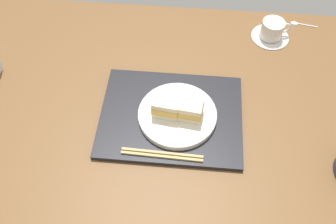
{
  "coord_description": "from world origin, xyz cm",
  "views": [
    {
      "loc": [
        8.72,
        -60.06,
        88.31
      ],
      "look_at": [
        3.44,
        -1.06,
        5.0
      ],
      "focal_mm": 39.53,
      "sensor_mm": 36.0,
      "label": 1
    }
  ],
  "objects": [
    {
      "name": "sandwich_near",
      "position": [
        2.81,
        0.29,
        6.12
      ],
      "size": [
        7.86,
        6.49,
        5.71
      ],
      "color": "beige",
      "rests_on": "sandwich_plate"
    },
    {
      "name": "coffee_cup",
      "position": [
        35.21,
        36.96,
        2.93
      ],
      "size": [
        12.74,
        12.74,
        6.62
      ],
      "color": "white",
      "rests_on": "ground_plane"
    },
    {
      "name": "serving_tray",
      "position": [
        4.19,
        0.61,
        0.74
      ],
      "size": [
        40.56,
        31.47,
        1.47
      ],
      "primitive_type": "cube",
      "color": "black",
      "rests_on": "ground_plane"
    },
    {
      "name": "sandwich_far",
      "position": [
        9.22,
        -0.54,
        6.07
      ],
      "size": [
        8.14,
        6.25,
        5.62
      ],
      "color": "beige",
      "rests_on": "sandwich_plate"
    },
    {
      "name": "ground_plane",
      "position": [
        0.0,
        0.0,
        -1.5
      ],
      "size": [
        140.0,
        100.0,
        3.0
      ],
      "primitive_type": "cube",
      "color": "brown"
    },
    {
      "name": "chopsticks_pair",
      "position": [
        2.89,
        -12.83,
        1.82
      ],
      "size": [
        21.96,
        2.4,
        0.7
      ],
      "color": "tan",
      "rests_on": "serving_tray"
    },
    {
      "name": "sandwich_plate",
      "position": [
        6.01,
        -0.12,
        2.37
      ],
      "size": [
        22.29,
        22.29,
        1.79
      ],
      "primitive_type": "cylinder",
      "color": "white",
      "rests_on": "serving_tray"
    },
    {
      "name": "teaspoon",
      "position": [
        45.46,
        44.67,
        0.35
      ],
      "size": [
        9.48,
        2.99,
        0.8
      ],
      "color": "silver",
      "rests_on": "ground_plane"
    }
  ]
}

